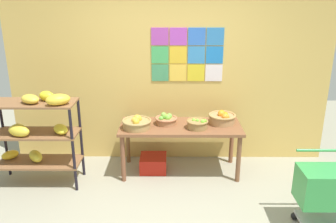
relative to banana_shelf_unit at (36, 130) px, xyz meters
The scene contains 9 objects.
back_wall_with_art 1.94m from the banana_shelf_unit, 25.92° to the left, with size 4.58×0.07×2.60m.
banana_shelf_unit is the anchor object (origin of this frame).
display_table 1.86m from the banana_shelf_unit, 10.28° to the left, with size 1.63×0.67×0.69m.
fruit_basket_centre 1.67m from the banana_shelf_unit, 13.35° to the left, with size 0.30×0.30×0.14m.
fruit_basket_left 2.43m from the banana_shelf_unit, ahead, with size 0.37×0.37×0.19m.
fruit_basket_back_left 1.26m from the banana_shelf_unit, 10.05° to the left, with size 0.39×0.39×0.18m.
fruit_basket_right 2.06m from the banana_shelf_unit, ahead, with size 0.29×0.29×0.14m.
produce_crate_under_table 1.62m from the banana_shelf_unit, 13.70° to the left, with size 0.37×0.35×0.22m, color #B11C11.
shopping_cart 3.42m from the banana_shelf_unit, 15.34° to the right, with size 0.55×0.41×0.82m.
Camera 1 is at (0.01, -3.15, 2.37)m, focal length 37.23 mm.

